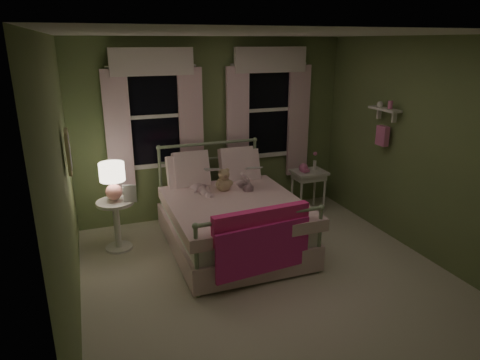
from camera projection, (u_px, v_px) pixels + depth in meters
name	position (u px, v px, depth m)	size (l,w,h in m)	color
room_shell	(273.00, 168.00, 4.39)	(4.20, 4.20, 4.20)	beige
bed	(231.00, 218.00, 5.46)	(1.58, 2.04, 1.18)	white
pink_throw	(262.00, 234.00, 4.48)	(1.10, 0.24, 0.71)	#FF3187
child_left	(199.00, 169.00, 5.57)	(0.28, 0.18, 0.77)	#F7D1DD
child_right	(240.00, 167.00, 5.77)	(0.33, 0.26, 0.68)	#F7D1DD
book_left	(205.00, 173.00, 5.35)	(0.20, 0.27, 0.03)	beige
book_right	(246.00, 172.00, 5.54)	(0.20, 0.27, 0.02)	beige
teddy_bear	(224.00, 182.00, 5.57)	(0.24, 0.20, 0.32)	tan
nightstand_left	(116.00, 218.00, 5.36)	(0.46, 0.46, 0.65)	white
table_lamp	(112.00, 178.00, 5.20)	(0.30, 0.30, 0.47)	pink
book_nightstand	(124.00, 202.00, 5.25)	(0.16, 0.22, 0.02)	beige
nightstand_right	(309.00, 177.00, 6.54)	(0.50, 0.40, 0.64)	white
pink_toy	(304.00, 168.00, 6.46)	(0.14, 0.19, 0.14)	pink
bud_vase	(315.00, 161.00, 6.55)	(0.06, 0.06, 0.28)	white
window_left	(155.00, 112.00, 5.81)	(1.34, 0.13, 1.96)	black
window_right	(269.00, 105.00, 6.38)	(1.34, 0.13, 1.96)	black
wall_shelf	(384.00, 123.00, 5.57)	(0.15, 0.50, 0.60)	white
framed_picture	(68.00, 151.00, 4.22)	(0.03, 0.32, 0.42)	beige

